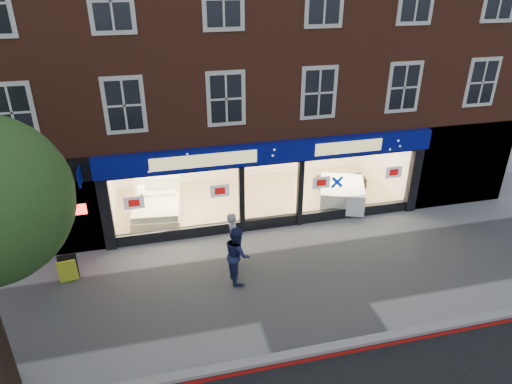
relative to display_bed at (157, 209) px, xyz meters
name	(u,v)px	position (x,y,z in m)	size (l,w,h in m)	color
ground	(298,278)	(3.91, -4.62, -0.43)	(120.00, 120.00, 0.00)	gray
kerb_line	(338,354)	(3.91, -7.72, -0.43)	(60.00, 0.10, 0.01)	#8C0A07
kerb_stone	(335,347)	(3.91, -7.52, -0.37)	(60.00, 0.25, 0.12)	gray
showroom_floor	(256,198)	(3.91, 0.63, -0.38)	(11.00, 4.50, 0.10)	tan
building	(245,19)	(3.90, 2.32, 6.24)	(19.00, 8.26, 10.30)	brown
display_bed	(157,209)	(0.00, 0.00, 0.00)	(1.95, 2.29, 1.19)	white
bedside_table	(143,207)	(-0.49, 0.35, -0.06)	(0.45, 0.45, 0.55)	brown
mattress_stack	(341,194)	(7.01, -0.62, 0.07)	(2.27, 2.51, 0.81)	white
sofa	(341,180)	(7.61, 0.81, -0.05)	(1.98, 0.77, 0.58)	black
a_board	(68,269)	(-2.73, -3.12, -0.02)	(0.54, 0.35, 0.84)	#C6D725
pedestrian_grey	(233,237)	(2.24, -3.19, 0.40)	(0.61, 0.40, 1.67)	#9C9FA4
pedestrian_blue	(237,254)	(2.15, -4.23, 0.45)	(0.86, 0.67, 1.78)	#181F45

